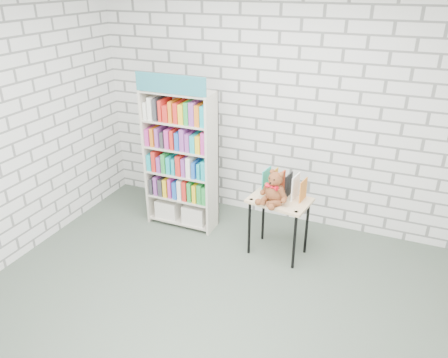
% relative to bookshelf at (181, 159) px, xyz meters
% --- Properties ---
extents(ground, '(4.50, 4.50, 0.00)m').
position_rel_bookshelf_xyz_m(ground, '(0.94, -1.36, -0.86)').
color(ground, '#485547').
rests_on(ground, ground).
extents(room_shell, '(4.52, 4.02, 2.81)m').
position_rel_bookshelf_xyz_m(room_shell, '(0.94, -1.36, 0.93)').
color(room_shell, silver).
rests_on(room_shell, ground).
extents(bookshelf, '(0.84, 0.33, 1.88)m').
position_rel_bookshelf_xyz_m(bookshelf, '(0.00, 0.00, 0.00)').
color(bookshelf, beige).
rests_on(bookshelf, ground).
extents(display_table, '(0.68, 0.52, 0.67)m').
position_rel_bookshelf_xyz_m(display_table, '(1.27, -0.18, -0.28)').
color(display_table, tan).
rests_on(display_table, ground).
extents(table_books, '(0.46, 0.26, 0.26)m').
position_rel_bookshelf_xyz_m(table_books, '(1.28, -0.08, -0.05)').
color(table_books, '#28AEA7').
rests_on(table_books, display_table).
extents(teddy_bear, '(0.32, 0.32, 0.35)m').
position_rel_bookshelf_xyz_m(teddy_bear, '(1.22, -0.28, -0.04)').
color(teddy_bear, maroon).
rests_on(teddy_bear, display_table).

